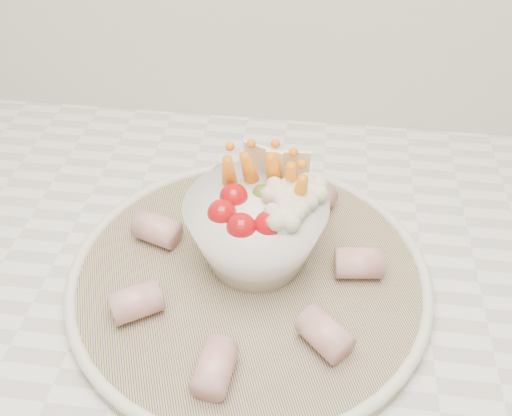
# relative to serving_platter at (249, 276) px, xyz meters

# --- Properties ---
(serving_platter) EXTENTS (0.48, 0.48, 0.02)m
(serving_platter) POSITION_rel_serving_platter_xyz_m (0.00, 0.00, 0.00)
(serving_platter) COLOR navy
(serving_platter) RESTS_ON kitchen_counter
(veggie_bowl) EXTENTS (0.14, 0.14, 0.12)m
(veggie_bowl) POSITION_rel_serving_platter_xyz_m (0.01, 0.02, 0.05)
(veggie_bowl) COLOR white
(veggie_bowl) RESTS_ON serving_platter
(cured_meat_rolls) EXTENTS (0.27, 0.30, 0.03)m
(cured_meat_rolls) POSITION_rel_serving_platter_xyz_m (-0.00, 0.00, 0.02)
(cured_meat_rolls) COLOR #AB4E54
(cured_meat_rolls) RESTS_ON serving_platter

